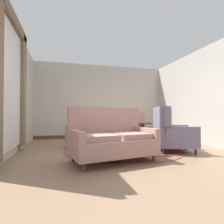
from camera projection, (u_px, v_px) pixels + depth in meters
ground at (127, 152)px, 4.39m from camera, size 8.59×8.59×0.00m
wall_back at (101, 101)px, 7.38m from camera, size 5.37×0.08×2.92m
wall_left at (18, 93)px, 4.64m from camera, size 0.08×4.30×2.92m
wall_right at (192, 98)px, 5.97m from camera, size 0.08×4.30×2.92m
baseboard_back at (102, 136)px, 7.30m from camera, size 5.21×0.03×0.12m
area_rug at (123, 149)px, 4.68m from camera, size 3.00×3.00×0.01m
window_with_curtains at (12, 79)px, 3.72m from camera, size 0.12×2.16×2.84m
coffee_table at (128, 134)px, 4.59m from camera, size 0.94×0.94×0.47m
porcelain_vase at (127, 126)px, 4.59m from camera, size 0.15×0.15×0.33m
settee at (112, 139)px, 3.50m from camera, size 1.69×1.14×1.04m
armchair_near_window at (171, 133)px, 4.41m from camera, size 1.10×1.06×1.08m
armchair_far_left at (132, 130)px, 5.60m from camera, size 1.09×1.13×0.95m
armchair_near_sideboard at (88, 132)px, 4.99m from camera, size 1.07×1.02×1.02m
side_table at (143, 132)px, 5.16m from camera, size 0.53×0.53×0.67m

